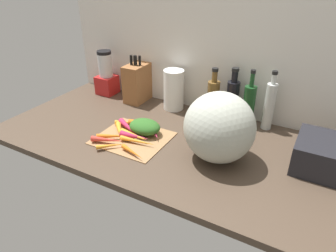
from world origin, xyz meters
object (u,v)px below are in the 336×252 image
Objects in this scene: carrot_1 at (126,123)px; carrot_7 at (114,136)px; paper_towel_roll at (174,90)px; blender_appliance at (106,76)px; carrot_6 at (138,141)px; carrot_11 at (155,132)px; carrot_2 at (147,127)px; bottle_1 at (232,99)px; dish_rack at (333,157)px; winter_squash at (219,128)px; carrot_4 at (133,152)px; carrot_12 at (135,136)px; carrot_10 at (107,140)px; bottle_3 at (269,105)px; knife_block at (137,83)px; bottle_0 at (213,99)px; carrot_0 at (110,146)px; carrot_5 at (129,128)px; carrot_8 at (144,123)px; carrot_9 at (120,132)px; cutting_board at (133,138)px; bottle_2 at (249,105)px.

carrot_1 is 13.95cm from carrot_7.
blender_appliance is at bearing -179.40° from paper_towel_roll.
carrot_6 is 12.25cm from carrot_7.
carrot_2 is at bearing 151.04° from carrot_11.
carrot_6 is 53.78cm from bottle_1.
paper_towel_roll is 84.26cm from dish_rack.
carrot_2 is 0.41× the size of winter_squash.
carrot_4 is 59.69cm from bottle_1.
carrot_12 reaches higher than carrot_2.
bottle_3 is (59.28, 50.24, 10.23)cm from carrot_10.
bottle_1 is at bearing 3.43° from knife_block.
blender_appliance reaches higher than carrot_4.
bottle_0 reaches higher than carrot_10.
paper_towel_roll is at bearing 98.04° from carrot_4.
carrot_6 is 10.13cm from carrot_11.
carrot_0 is 0.68× the size of carrot_5.
bottle_3 is (53.03, 29.01, 9.81)cm from carrot_8.
carrot_5 is at bearing -179.96° from winter_squash.
bottle_1 reaches higher than dish_rack.
carrot_1 is (-6.65, 20.68, 0.16)cm from carrot_0.
bottle_3 reaches higher than knife_block.
carrot_7 reaches higher than carrot_4.
carrot_9 is at bearing -128.67° from bottle_0.
carrot_2 is at bearing 64.56° from carrot_10.
paper_towel_roll reaches higher than cutting_board.
carrot_8 is at bearing -50.82° from knife_block.
blender_appliance reaches higher than carrot_9.
carrot_0 is at bearing -131.57° from bottle_2.
blender_appliance is 0.91× the size of bottle_3.
bottle_1 is (32.31, 2.83, 0.34)cm from paper_towel_roll.
paper_towel_roll is at bearing 178.48° from bottle_0.
bottle_1 reaches higher than paper_towel_roll.
carrot_9 is 48.78cm from winter_squash.
bottle_1 is at bearing 46.46° from carrot_9.
knife_block is at bearing 134.02° from carrot_11.
bottle_1 is at bearing 20.75° from bottle_0.
carrot_10 is 0.53× the size of dish_rack.
blender_appliance is 0.95× the size of dish_rack.
bottle_0 reaches higher than carrot_2.
dish_rack is at bearing 21.75° from carrot_4.
carrot_1 is at bearing -110.33° from paper_towel_roll.
carrot_4 is at bearing -158.25° from dish_rack.
carrot_6 is 0.62× the size of dish_rack.
carrot_12 is (8.97, -0.56, 0.33)cm from carrot_9.
bottle_3 is at bearing 40.28° from carrot_10.
carrot_9 is 0.53× the size of bottle_3.
carrot_10 is at bearing -115.44° from carrot_2.
carrot_8 is 13.49cm from carrot_12.
knife_block is at bearing -0.08° from blender_appliance.
carrot_6 is (3.35, -13.17, 0.10)cm from carrot_2.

